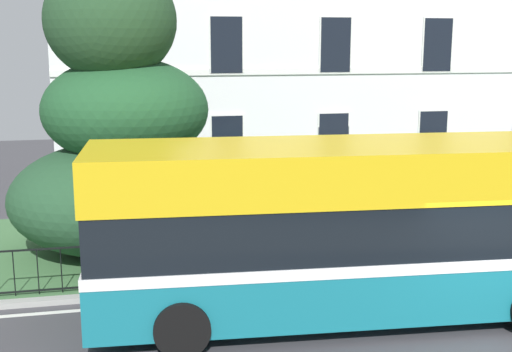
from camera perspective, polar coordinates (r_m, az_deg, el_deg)
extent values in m
cube|color=silver|center=(14.99, 13.86, -9.00)|extent=(54.00, 0.14, 0.01)
cube|color=#9E9E99|center=(15.36, 13.11, -8.22)|extent=(57.00, 0.24, 0.12)
cube|color=#416E41|center=(18.29, 8.71, -4.85)|extent=(57.00, 6.44, 0.12)
cube|color=white|center=(27.68, 3.36, 11.77)|extent=(18.52, 10.39, 10.39)
cube|color=white|center=(22.70, 6.83, 8.99)|extent=(18.52, 0.06, 0.20)
cube|color=#2D333D|center=(23.01, 6.66, 1.53)|extent=(1.10, 0.06, 2.20)
cube|color=white|center=(21.73, -12.18, 2.53)|extent=(1.14, 0.04, 1.90)
cube|color=black|center=(21.71, -12.18, 2.52)|extent=(1.04, 0.03, 1.80)
cube|color=white|center=(22.02, -2.50, 2.89)|extent=(1.14, 0.04, 1.90)
cube|color=black|center=(22.00, -2.49, 2.88)|extent=(1.04, 0.03, 1.80)
cube|color=white|center=(22.91, 6.70, 3.16)|extent=(1.14, 0.04, 1.90)
cube|color=black|center=(22.89, 6.71, 3.15)|extent=(1.04, 0.03, 1.80)
cube|color=white|center=(24.33, 15.01, 3.33)|extent=(1.14, 0.04, 1.90)
cube|color=black|center=(24.31, 15.03, 3.32)|extent=(1.04, 0.03, 1.80)
cube|color=white|center=(21.48, -12.55, 10.98)|extent=(1.14, 0.04, 1.90)
cube|color=black|center=(21.46, -12.55, 10.98)|extent=(1.04, 0.03, 1.80)
cube|color=white|center=(21.77, -2.57, 11.24)|extent=(1.14, 0.04, 1.90)
cube|color=black|center=(21.75, -2.56, 11.24)|extent=(1.04, 0.03, 1.80)
cube|color=white|center=(22.67, 6.89, 11.18)|extent=(1.14, 0.04, 1.90)
cube|color=black|center=(22.65, 6.90, 11.18)|extent=(1.04, 0.03, 1.80)
cube|color=white|center=(24.11, 15.41, 10.87)|extent=(1.14, 0.04, 1.90)
cube|color=black|center=(24.09, 15.43, 10.87)|extent=(1.04, 0.03, 1.80)
cube|color=black|center=(15.73, 16.07, -4.06)|extent=(19.75, 0.04, 0.04)
cube|color=black|center=(15.97, 15.89, -7.07)|extent=(19.75, 0.04, 0.04)
cylinder|color=black|center=(14.27, -20.17, -7.91)|extent=(0.02, 0.02, 0.95)
cylinder|color=black|center=(14.21, -18.33, -7.87)|extent=(0.02, 0.02, 0.95)
cylinder|color=black|center=(14.16, -16.46, -7.82)|extent=(0.02, 0.02, 0.95)
cylinder|color=black|center=(14.13, -14.59, -7.76)|extent=(0.02, 0.02, 0.95)
cylinder|color=black|center=(14.11, -12.71, -7.69)|extent=(0.02, 0.02, 0.95)
cylinder|color=black|center=(14.10, -10.83, -7.62)|extent=(0.02, 0.02, 0.95)
cylinder|color=black|center=(14.12, -8.95, -7.53)|extent=(0.02, 0.02, 0.95)
cylinder|color=black|center=(14.14, -7.08, -7.44)|extent=(0.02, 0.02, 0.95)
cylinder|color=black|center=(14.18, -5.21, -7.35)|extent=(0.02, 0.02, 0.95)
cylinder|color=black|center=(14.24, -3.36, -7.24)|extent=(0.02, 0.02, 0.95)
cylinder|color=black|center=(14.31, -1.53, -7.13)|extent=(0.02, 0.02, 0.95)
cylinder|color=black|center=(14.39, 0.28, -7.01)|extent=(0.02, 0.02, 0.95)
cylinder|color=black|center=(14.49, 2.07, -6.89)|extent=(0.02, 0.02, 0.95)
cylinder|color=black|center=(14.61, 3.83, -6.76)|extent=(0.02, 0.02, 0.95)
cylinder|color=black|center=(14.73, 5.57, -6.63)|extent=(0.02, 0.02, 0.95)
cylinder|color=black|center=(14.87, 7.27, -6.49)|extent=(0.02, 0.02, 0.95)
cylinder|color=black|center=(15.02, 8.93, -6.36)|extent=(0.02, 0.02, 0.95)
cylinder|color=black|center=(15.19, 10.56, -6.21)|extent=(0.02, 0.02, 0.95)
cylinder|color=black|center=(15.36, 12.16, -6.07)|extent=(0.02, 0.02, 0.95)
cylinder|color=black|center=(15.55, 13.71, -5.93)|extent=(0.02, 0.02, 0.95)
cylinder|color=black|center=(15.75, 15.23, -5.79)|extent=(0.02, 0.02, 0.95)
cylinder|color=black|center=(15.96, 16.71, -5.64)|extent=(0.02, 0.02, 0.95)
cylinder|color=black|center=(16.18, 18.14, -5.50)|extent=(0.02, 0.02, 0.95)
cylinder|color=black|center=(16.41, 19.54, -5.35)|extent=(0.02, 0.02, 0.95)
cylinder|color=black|center=(16.65, 20.90, -5.21)|extent=(0.02, 0.02, 0.95)
cylinder|color=#423328|center=(16.69, -11.61, -3.00)|extent=(0.46, 0.46, 1.87)
ellipsoid|color=#234A2D|center=(16.60, -12.38, -1.79)|extent=(4.91, 4.91, 2.69)
ellipsoid|color=#21502B|center=(16.47, -11.19, 5.61)|extent=(4.03, 4.03, 2.59)
ellipsoid|color=#234426|center=(16.13, -12.44, 12.96)|extent=(3.07, 3.07, 2.80)
cube|color=#156E7E|center=(12.79, 7.77, -8.49)|extent=(9.68, 3.14, 1.11)
cube|color=white|center=(12.62, 7.83, -6.30)|extent=(9.71, 3.17, 0.20)
cube|color=black|center=(12.47, 7.91, -3.84)|extent=(9.60, 3.10, 1.05)
cube|color=gold|center=(12.24, 8.03, 0.61)|extent=(9.68, 3.14, 0.92)
cylinder|color=black|center=(15.08, 18.13, -7.20)|extent=(0.98, 0.36, 0.96)
cylinder|color=black|center=(13.59, -6.74, -8.74)|extent=(0.98, 0.36, 0.96)
cylinder|color=black|center=(11.34, -6.41, -12.96)|extent=(0.98, 0.36, 0.96)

